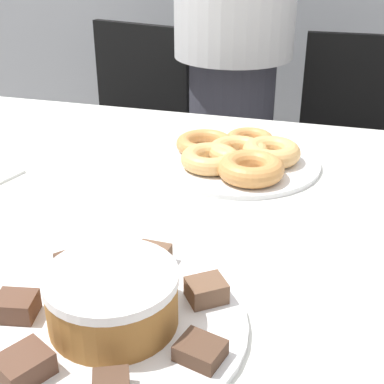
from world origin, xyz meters
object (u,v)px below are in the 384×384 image
office_chair_right (352,186)px  plate_donuts (238,161)px  person_standing (234,42)px  frosted_cake (112,298)px  office_chair_left (123,160)px  plate_cake (115,324)px

office_chair_right → plate_donuts: size_ratio=2.62×
person_standing → frosted_cake: (0.11, -1.21, -0.07)m
plate_donuts → person_standing: bearing=102.7°
person_standing → plate_donuts: (0.15, -0.67, -0.11)m
plate_donuts → office_chair_right: bearing=68.6°
office_chair_left → plate_donuts: 0.94m
person_standing → office_chair_left: (-0.40, 0.01, -0.45)m
office_chair_right → frosted_cake: 1.31m
person_standing → office_chair_right: 0.61m
office_chair_left → frosted_cake: 1.37m
person_standing → frosted_cake: size_ratio=10.40×
plate_donuts → office_chair_left: bearing=129.4°
person_standing → office_chair_right: person_standing is taller
person_standing → frosted_cake: person_standing is taller
plate_cake → person_standing: bearing=95.0°
plate_cake → plate_donuts: 0.54m
person_standing → frosted_cake: bearing=-85.0°
office_chair_left → plate_cake: size_ratio=2.72×
office_chair_left → plate_cake: office_chair_left is taller
office_chair_right → plate_cake: bearing=-105.4°
plate_cake → plate_donuts: size_ratio=0.96×
plate_cake → plate_donuts: same height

